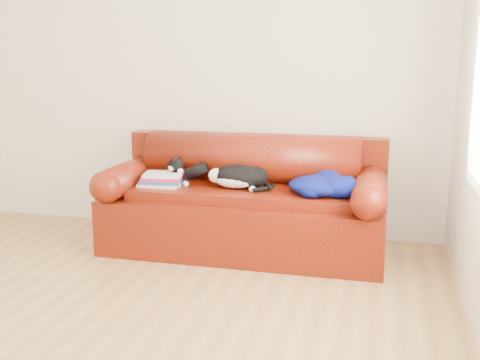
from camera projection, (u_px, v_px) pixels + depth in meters
The scene contains 7 objects.
ground at pixel (53, 324), 3.12m from camera, with size 4.50×4.50×0.00m, color olive.
room_shell at pixel (54, 12), 2.76m from camera, with size 4.52×4.02×2.61m.
sofa_base at pixel (245, 220), 4.31m from camera, with size 2.10×0.90×0.50m.
sofa_back at pixel (252, 175), 4.48m from camera, with size 2.10×1.01×0.88m.
book_stack at pixel (162, 179), 4.28m from camera, with size 0.32×0.27×0.10m.
cat at pixel (238, 177), 4.18m from camera, with size 0.62×0.24×0.22m.
blanket at pixel (322, 185), 3.99m from camera, with size 0.52×0.43×0.16m.
Camera 1 is at (1.72, -2.54, 1.43)m, focal length 42.00 mm.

